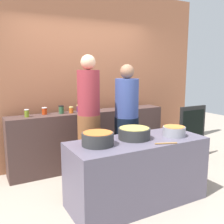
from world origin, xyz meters
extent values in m
plane|color=#A29484|center=(0.00, 0.00, 0.00)|extent=(12.00, 12.00, 0.00)
cube|color=#A46243|center=(0.00, 1.45, 1.50)|extent=(4.80, 0.12, 3.00)
cube|color=#46312D|center=(0.00, 1.10, 0.47)|extent=(2.70, 0.36, 0.95)
cube|color=#595264|center=(0.00, -0.30, 0.40)|extent=(1.70, 0.70, 0.81)
cylinder|color=olive|center=(-1.03, 1.09, 1.00)|extent=(0.06, 0.06, 0.10)
cylinder|color=silver|center=(-1.03, 1.09, 1.06)|extent=(0.07, 0.07, 0.01)
cylinder|color=#B63310|center=(-0.75, 1.17, 1.00)|extent=(0.08, 0.08, 0.10)
cylinder|color=silver|center=(-0.75, 1.17, 1.05)|extent=(0.08, 0.08, 0.01)
cylinder|color=#315B38|center=(-0.49, 1.13, 1.01)|extent=(0.08, 0.08, 0.11)
cylinder|color=black|center=(-0.49, 1.13, 1.07)|extent=(0.08, 0.08, 0.01)
cylinder|color=#D15C1B|center=(-0.34, 1.09, 0.99)|extent=(0.07, 0.07, 0.09)
cylinder|color=#D6C666|center=(-0.34, 1.09, 1.04)|extent=(0.07, 0.07, 0.02)
cylinder|color=#581C5D|center=(-0.18, 1.16, 1.00)|extent=(0.08, 0.08, 0.10)
cylinder|color=#D6C666|center=(-0.18, 1.16, 1.05)|extent=(0.09, 0.09, 0.01)
cylinder|color=#385630|center=(-0.05, 1.16, 1.00)|extent=(0.07, 0.07, 0.10)
cylinder|color=#D6C666|center=(-0.05, 1.16, 1.06)|extent=(0.07, 0.07, 0.01)
cylinder|color=#540F4F|center=(0.58, 1.16, 1.00)|extent=(0.08, 0.08, 0.10)
cylinder|color=#D6C666|center=(0.58, 1.16, 1.05)|extent=(0.08, 0.08, 0.01)
cylinder|color=orange|center=(0.85, 1.14, 0.99)|extent=(0.07, 0.07, 0.09)
cylinder|color=black|center=(0.85, 1.14, 1.05)|extent=(0.07, 0.07, 0.01)
cylinder|color=#2D2D2D|center=(-0.51, -0.26, 0.88)|extent=(0.36, 0.36, 0.14)
cylinder|color=#BB6028|center=(-0.51, -0.26, 0.95)|extent=(0.33, 0.33, 0.00)
cylinder|color=#2D2D2D|center=(-0.01, -0.23, 0.87)|extent=(0.39, 0.39, 0.13)
cylinder|color=#A59549|center=(-0.01, -0.23, 0.94)|extent=(0.36, 0.36, 0.00)
cylinder|color=gray|center=(0.51, -0.37, 0.87)|extent=(0.29, 0.29, 0.12)
cylinder|color=#C37132|center=(0.51, -0.37, 0.93)|extent=(0.26, 0.26, 0.00)
cylinder|color=#9E703D|center=(0.19, -0.59, 0.81)|extent=(0.25, 0.11, 0.02)
cylinder|color=brown|center=(-0.30, 0.48, 0.51)|extent=(0.33, 0.33, 1.02)
cylinder|color=maroon|center=(-0.30, 0.48, 1.33)|extent=(0.31, 0.31, 0.62)
sphere|color=#D8A884|center=(-0.30, 0.48, 1.74)|extent=(0.21, 0.21, 0.21)
cylinder|color=black|center=(0.30, 0.44, 0.47)|extent=(0.36, 0.36, 0.93)
cylinder|color=#354583|center=(0.30, 0.44, 1.22)|extent=(0.35, 0.35, 0.57)
sphere|color=#8C6047|center=(0.30, 0.44, 1.61)|extent=(0.21, 0.21, 0.21)
cube|color=black|center=(1.72, 0.49, 0.50)|extent=(0.59, 0.04, 0.99)
cube|color=black|center=(1.72, 0.46, 0.55)|extent=(0.50, 0.01, 0.75)
camera|label=1|loc=(-1.72, -2.81, 1.67)|focal=41.52mm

